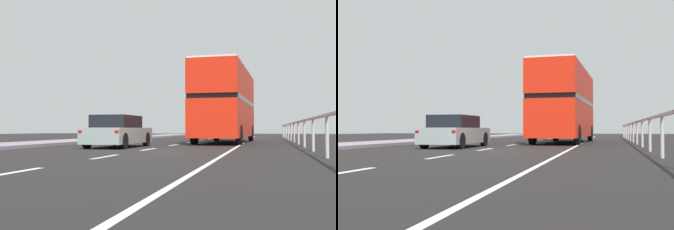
# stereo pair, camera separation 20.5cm
# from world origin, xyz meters

# --- Properties ---
(ground_plane) EXTENTS (75.67, 120.00, 0.10)m
(ground_plane) POSITION_xyz_m (0.00, 0.00, -0.05)
(ground_plane) COLOR black
(lane_paint_markings) EXTENTS (3.31, 46.00, 0.01)m
(lane_paint_markings) POSITION_xyz_m (2.02, 8.36, 0.00)
(lane_paint_markings) COLOR silver
(lane_paint_markings) RESTS_ON ground
(bridge_side_railing) EXTENTS (0.10, 42.00, 1.20)m
(bridge_side_railing) POSITION_xyz_m (6.03, 9.00, 0.96)
(bridge_side_railing) COLOR #B7B1B6
(bridge_side_railing) RESTS_ON ground
(double_decker_bus_red) EXTENTS (2.93, 10.23, 4.30)m
(double_decker_bus_red) POSITION_xyz_m (2.13, 9.57, 2.30)
(double_decker_bus_red) COLOR red
(double_decker_bus_red) RESTS_ON ground
(hatchback_car_near) EXTENTS (1.83, 4.44, 1.37)m
(hatchback_car_near) POSITION_xyz_m (-1.81, 2.07, 0.66)
(hatchback_car_near) COLOR gray
(hatchback_car_near) RESTS_ON ground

